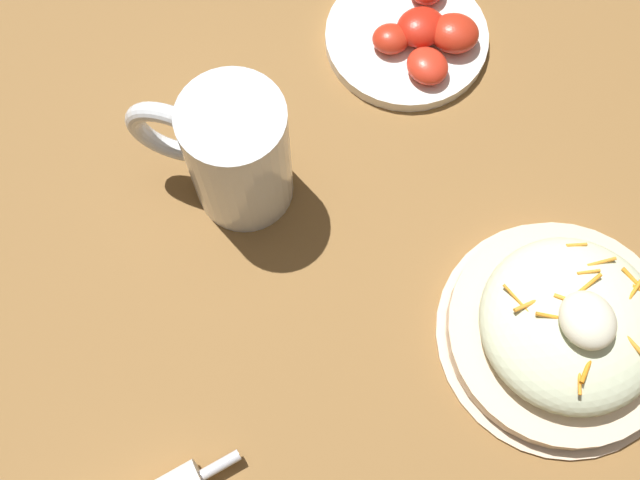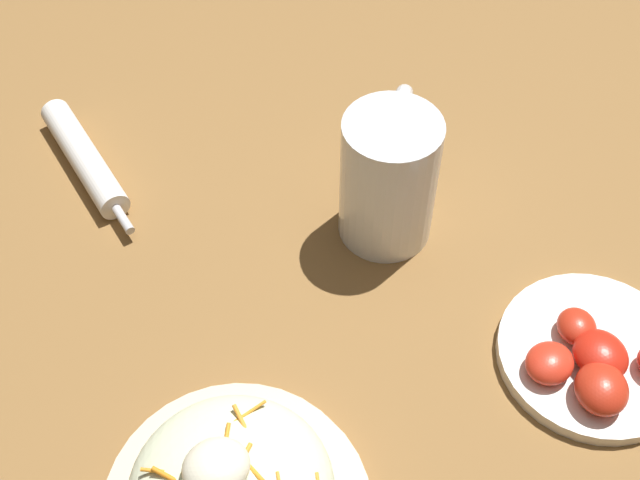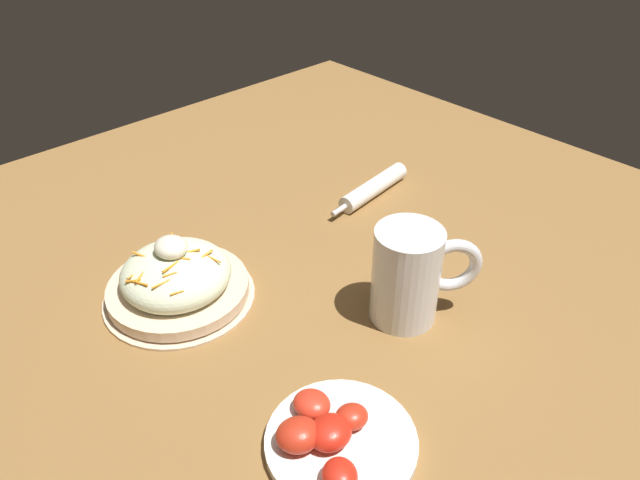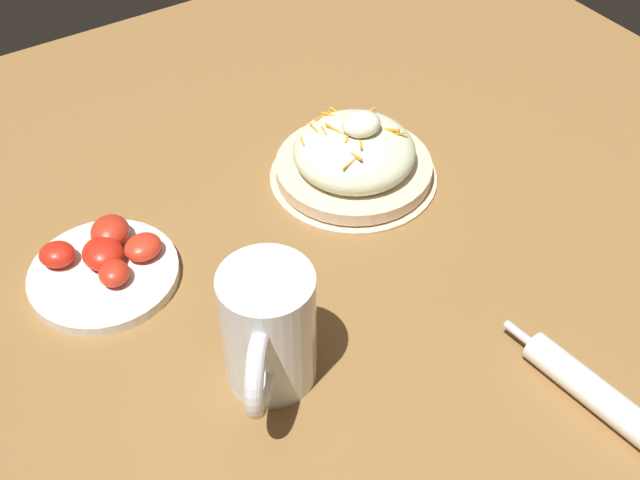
# 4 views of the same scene
# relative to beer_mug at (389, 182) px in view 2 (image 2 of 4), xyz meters

# --- Properties ---
(ground_plane) EXTENTS (1.43, 1.43, 0.00)m
(ground_plane) POSITION_rel_beer_mug_xyz_m (-0.13, -0.05, -0.06)
(ground_plane) COLOR olive
(beer_mug) EXTENTS (0.12, 0.13, 0.14)m
(beer_mug) POSITION_rel_beer_mug_xyz_m (0.00, 0.00, 0.00)
(beer_mug) COLOR white
(beer_mug) RESTS_ON ground_plane
(napkin_roll) EXTENTS (0.05, 0.21, 0.03)m
(napkin_roll) POSITION_rel_beer_mug_xyz_m (-0.25, 0.21, -0.05)
(napkin_roll) COLOR white
(napkin_roll) RESTS_ON ground_plane
(tomato_plate) EXTENTS (0.17, 0.17, 0.04)m
(tomato_plate) POSITION_rel_beer_mug_xyz_m (0.09, -0.23, -0.05)
(tomato_plate) COLOR white
(tomato_plate) RESTS_ON ground_plane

